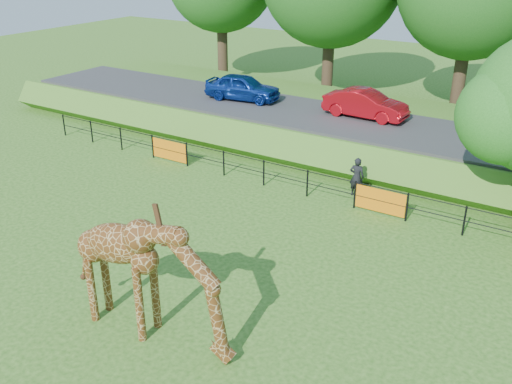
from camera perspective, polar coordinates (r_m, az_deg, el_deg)
ground at (r=16.72m, az=-7.99°, el=-10.10°), size 90.00×90.00×0.00m
giraffe at (r=14.38m, az=-10.55°, el=-8.51°), size 4.77×1.13×3.37m
perimeter_fence at (r=22.32m, az=5.15°, el=0.87°), size 28.07×0.10×1.10m
embankment at (r=28.76m, az=12.16°, el=6.04°), size 40.00×9.00×1.30m
road at (r=27.21m, az=11.14°, el=6.66°), size 40.00×5.00×0.12m
car_blue at (r=30.51m, az=-1.34°, el=10.45°), size 4.18×2.15×1.36m
car_red at (r=27.87m, az=10.90°, el=8.65°), size 4.06×1.53×1.32m
visitor at (r=22.55m, az=10.04°, el=1.50°), size 0.63×0.47×1.58m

